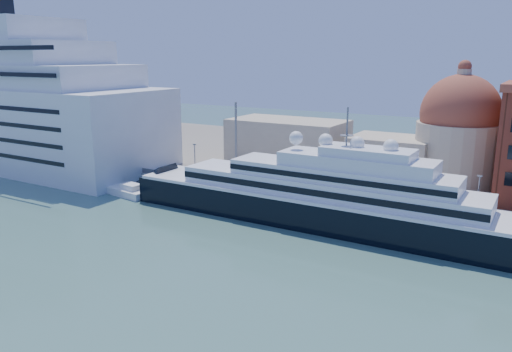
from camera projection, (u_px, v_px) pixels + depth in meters
The scene contains 8 objects.
ground at pixel (229, 262), 75.00m from camera, with size 400.00×400.00×0.00m, color #325750.
quay at pixel (320, 200), 103.13m from camera, with size 180.00×10.00×2.50m, color gray.
land at pixel (380, 165), 137.47m from camera, with size 260.00×72.00×2.00m, color slate.
quay_fence at pixel (311, 196), 98.93m from camera, with size 180.00×0.10×1.20m, color slate.
superyacht at pixel (302, 199), 92.65m from camera, with size 84.99×11.78×25.40m.
service_barge at pixel (126, 191), 111.24m from camera, with size 13.95×6.31×3.03m.
church at pixel (387, 140), 117.52m from camera, with size 66.00×18.00×25.50m.
lamp_posts at pixel (263, 154), 105.95m from camera, with size 120.80×2.40×18.00m.
Camera 1 is at (39.12, -58.03, 30.18)m, focal length 35.00 mm.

